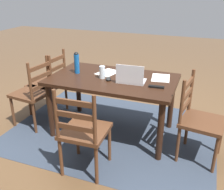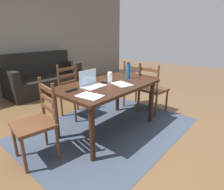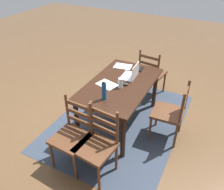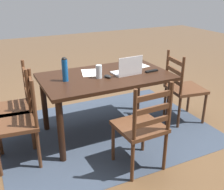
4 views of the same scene
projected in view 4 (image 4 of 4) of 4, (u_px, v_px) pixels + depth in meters
The scene contains 14 objects.
ground_plane at pixel (106, 130), 3.47m from camera, with size 14.00×14.00×0.00m, color brown.
area_rug at pixel (106, 130), 3.47m from camera, with size 2.60×1.95×0.01m, color #333D4C.
dining_table at pixel (106, 83), 3.22m from camera, with size 1.52×0.90×0.75m.
chair_left_far at pixel (183, 88), 3.57m from camera, with size 0.50×0.50×0.95m.
chair_right_near at pixel (14, 108), 3.02m from camera, with size 0.47×0.47×0.95m.
chair_far_head at pixel (142, 127), 2.61m from camera, with size 0.46×0.46×0.95m.
chair_right_far at pixel (19, 122), 2.72m from camera, with size 0.49×0.49×0.95m.
laptop at pixel (128, 70), 3.20m from camera, with size 0.33×0.24×0.23m.
water_bottle at pixel (65, 69), 2.94m from camera, with size 0.06×0.06×0.27m.
drinking_glass at pixel (99, 72), 3.06m from camera, with size 0.07×0.07×0.15m, color silver.
computer_mouse at pixel (108, 76), 3.09m from camera, with size 0.06×0.10×0.03m, color black.
tv_remote at pixel (152, 71), 3.30m from camera, with size 0.04×0.17×0.02m, color black.
paper_stack_left at pixel (137, 65), 3.57m from camera, with size 0.21×0.30×0.00m, color white.
paper_stack_right at pixel (91, 73), 3.27m from camera, with size 0.21×0.30×0.00m, color white.
Camera 4 is at (1.26, 2.75, 1.76)m, focal length 43.17 mm.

